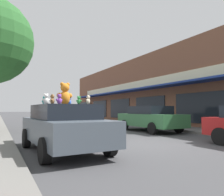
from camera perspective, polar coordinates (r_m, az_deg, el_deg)
The scene contains 13 objects.
ground_plane at distance 8.41m, azimuth 8.38°, elevation -11.77°, with size 260.00×260.00×0.00m, color #424244.
storefront_row at distance 22.99m, azimuth 21.16°, elevation 1.71°, with size 12.80×36.12×6.22m.
plush_art_car at distance 6.91m, azimuth -12.47°, elevation -7.24°, with size 2.09×4.27×1.43m.
teddy_bear_giant at distance 7.06m, azimuth -12.22°, elevation 1.02°, with size 0.53×0.34×0.71m.
teddy_bear_blue at distance 7.93m, azimuth -11.08°, elevation -0.75°, with size 0.19×0.25×0.33m.
teddy_bear_brown at distance 6.28m, azimuth -15.32°, elevation -0.34°, with size 0.16×0.21×0.28m.
teddy_bear_cream at distance 6.06m, azimuth -6.25°, elevation -0.47°, with size 0.17×0.17×0.25m.
teddy_bear_purple at distance 6.28m, azimuth -13.60°, elevation -0.31°, with size 0.22×0.16×0.29m.
teddy_bear_pink at distance 7.73m, azimuth -16.89°, elevation -0.93°, with size 0.18×0.11×0.25m.
teddy_bear_white at distance 6.63m, azimuth -16.84°, elevation -0.28°, with size 0.24×0.15×0.32m.
teddy_bear_teal at distance 7.53m, azimuth -17.23°, elevation -0.71°, with size 0.20×0.19×0.29m.
teddy_bear_green at distance 6.07m, azimuth -8.65°, elevation -0.57°, with size 0.16×0.15×0.23m.
parked_car_far_center at distance 13.11m, azimuth 9.88°, elevation -5.17°, with size 2.01×4.46×1.49m.
Camera 1 is at (-4.89, -6.73, 1.28)m, focal length 35.00 mm.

